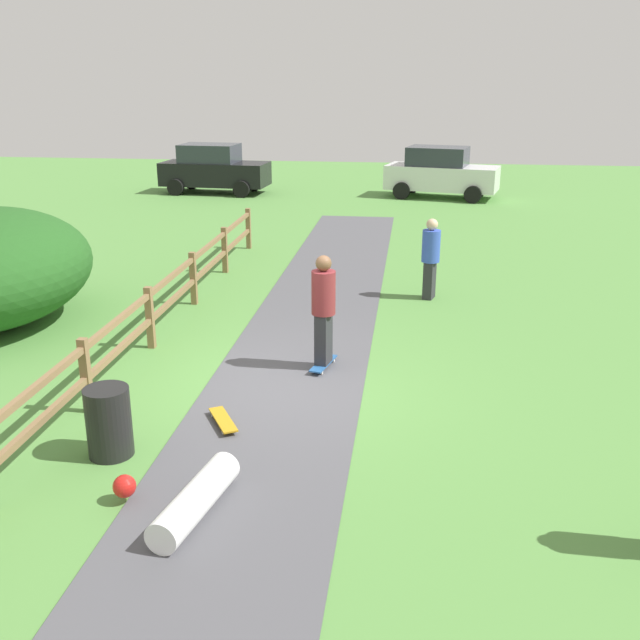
% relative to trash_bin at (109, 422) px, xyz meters
% --- Properties ---
extents(ground_plane, '(60.00, 60.00, 0.00)m').
position_rel_trash_bin_xyz_m(ground_plane, '(1.80, 2.42, -0.45)').
color(ground_plane, '#568E42').
extents(asphalt_path, '(2.40, 28.00, 0.02)m').
position_rel_trash_bin_xyz_m(asphalt_path, '(1.80, 2.42, -0.44)').
color(asphalt_path, '#515156').
rests_on(asphalt_path, ground_plane).
extents(wooden_fence, '(0.12, 18.12, 1.10)m').
position_rel_trash_bin_xyz_m(wooden_fence, '(-0.80, 2.42, 0.22)').
color(wooden_fence, olive).
rests_on(wooden_fence, ground_plane).
extents(trash_bin, '(0.56, 0.56, 0.90)m').
position_rel_trash_bin_xyz_m(trash_bin, '(0.00, 0.00, 0.00)').
color(trash_bin, black).
rests_on(trash_bin, ground_plane).
extents(skater_riding, '(0.46, 0.82, 1.87)m').
position_rel_trash_bin_xyz_m(skater_riding, '(2.29, 3.13, 0.62)').
color(skater_riding, '#265999').
rests_on(skater_riding, asphalt_path).
extents(skater_fallen, '(1.31, 1.56, 0.36)m').
position_rel_trash_bin_xyz_m(skater_fallen, '(1.37, -1.16, -0.25)').
color(skater_fallen, white).
rests_on(skater_fallen, asphalt_path).
extents(skateboard_loose, '(0.57, 0.79, 0.08)m').
position_rel_trash_bin_xyz_m(skateboard_loose, '(1.19, 0.95, -0.36)').
color(skateboard_loose, '#BF8C19').
rests_on(skateboard_loose, asphalt_path).
extents(bystander_blue, '(0.47, 0.47, 1.71)m').
position_rel_trash_bin_xyz_m(bystander_blue, '(4.04, 7.31, 0.49)').
color(bystander_blue, '#2D2D33').
rests_on(bystander_blue, ground_plane).
extents(parked_car_white, '(4.47, 2.69, 1.92)m').
position_rel_trash_bin_xyz_m(parked_car_white, '(4.62, 20.87, 0.51)').
color(parked_car_white, silver).
rests_on(parked_car_white, ground_plane).
extents(parked_car_black, '(4.31, 2.23, 1.92)m').
position_rel_trash_bin_xyz_m(parked_car_black, '(-4.32, 20.86, 0.51)').
color(parked_car_black, black).
rests_on(parked_car_black, ground_plane).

